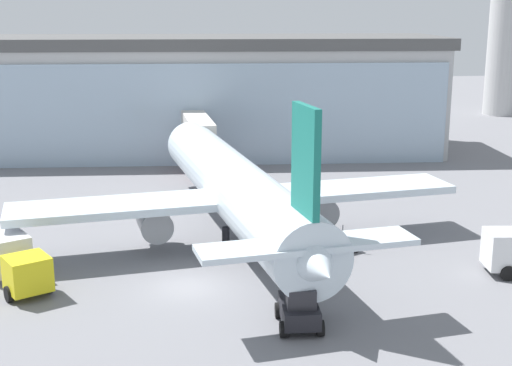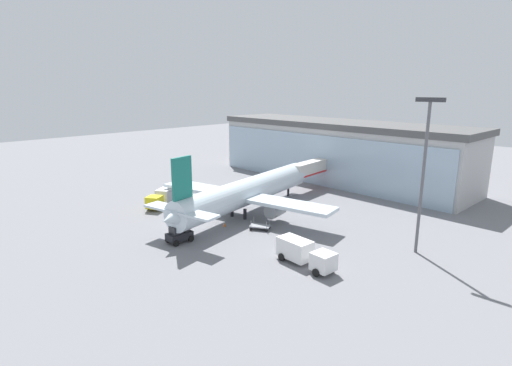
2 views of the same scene
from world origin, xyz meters
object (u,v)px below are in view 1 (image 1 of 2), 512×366
Objects in this scene: airplane at (236,189)px; catering_truck at (11,258)px; jet_bridge at (196,129)px; safety_cone_nose at (272,266)px; pushback_tug at (299,309)px; safety_cone_wingtip at (0,247)px; baggage_cart at (337,245)px.

airplane reaches higher than catering_truck.
safety_cone_nose is (3.71, -26.51, -3.97)m from jet_bridge.
jet_bridge is 34.96m from pushback_tug.
safety_cone_wingtip is (-13.53, -21.08, -3.97)m from jet_bridge.
jet_bridge is at bearing 57.31° from safety_cone_wingtip.
safety_cone_nose is at bearing 61.23° from catering_truck.
airplane is at bearing 123.36° from baggage_cart.
catering_truck reaches higher than baggage_cart.
safety_cone_nose is at bearing -177.97° from baggage_cart.
pushback_tug is (1.93, -14.14, -2.61)m from airplane.
safety_cone_nose is (15.26, 0.17, -1.19)m from catering_truck.
safety_cone_wingtip is at bearing 82.88° from airplane.
jet_bridge is 4.00× the size of baggage_cart.
safety_cone_wingtip is at bearing 162.54° from safety_cone_nose.
safety_cone_nose is at bearing 4.14° from pushback_tug.
airplane reaches higher than safety_cone_wingtip.
catering_truck reaches higher than safety_cone_wingtip.
airplane is 14.51m from pushback_tug.
safety_cone_nose is (1.66, -6.07, -3.31)m from airplane.
safety_cone_wingtip is at bearing 145.08° from baggage_cart.
pushback_tug reaches higher than safety_cone_nose.
baggage_cart is 0.99× the size of pushback_tug.
baggage_cart reaches higher than safety_cone_wingtip.
baggage_cart is (19.84, 2.77, -0.97)m from catering_truck.
baggage_cart is 11.51m from pushback_tug.
jet_bridge is 1.73× the size of catering_truck.
pushback_tug reaches higher than safety_cone_wingtip.
safety_cone_wingtip is (-1.97, 5.59, -1.19)m from catering_truck.
catering_truck is 2.28× the size of pushback_tug.
safety_cone_nose is at bearing -17.46° from safety_cone_wingtip.
jet_bridge is 20.55m from airplane.
pushback_tug is 22.11m from safety_cone_wingtip.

